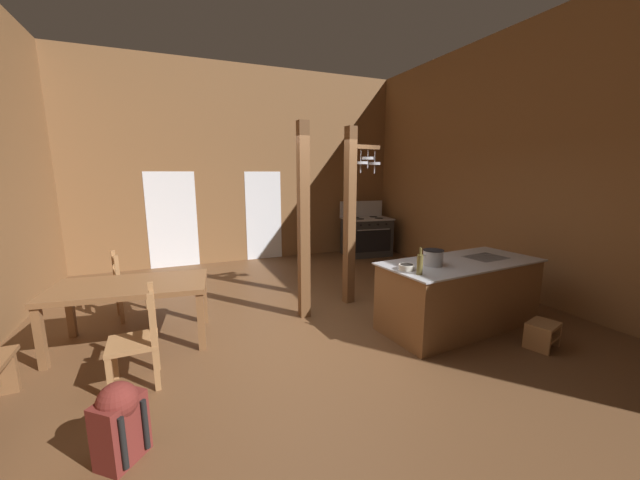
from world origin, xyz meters
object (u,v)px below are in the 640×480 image
object	(u,v)px
stockpot_on_counter	(433,257)
bottle_tall_on_counter	(420,264)
stove_range	(366,236)
backpack	(119,420)
step_stool	(542,333)
mixing_bowl_on_counter	(406,267)
dining_table	(131,291)
kitchen_island	(459,294)
ladderback_chair_near_window	(139,340)
ladderback_chair_by_post	(129,286)

from	to	relation	value
stockpot_on_counter	bottle_tall_on_counter	xyz separation A→B (m)	(-0.42, -0.27, 0.02)
stove_range	backpack	distance (m)	6.92
stove_range	step_stool	bearing A→B (deg)	-95.60
step_stool	mixing_bowl_on_counter	bearing A→B (deg)	150.90
stockpot_on_counter	stove_range	bearing A→B (deg)	70.66
dining_table	stockpot_on_counter	bearing A→B (deg)	-18.20
mixing_bowl_on_counter	stockpot_on_counter	bearing A→B (deg)	7.04
kitchen_island	stockpot_on_counter	bearing A→B (deg)	-178.06
bottle_tall_on_counter	step_stool	bearing A→B (deg)	-22.11
stove_range	bottle_tall_on_counter	size ratio (longest dim) A/B	4.28
kitchen_island	stove_range	distance (m)	4.23
stove_range	stockpot_on_counter	world-z (taller)	stove_range
kitchen_island	ladderback_chair_near_window	world-z (taller)	ladderback_chair_near_window
stove_range	stockpot_on_counter	bearing A→B (deg)	-109.34
step_stool	stockpot_on_counter	xyz separation A→B (m)	(-0.96, 0.83, 0.81)
kitchen_island	ladderback_chair_near_window	bearing A→B (deg)	177.54
kitchen_island	mixing_bowl_on_counter	size ratio (longest dim) A/B	12.25
backpack	ladderback_chair_by_post	bearing A→B (deg)	93.93
ladderback_chair_by_post	stockpot_on_counter	size ratio (longest dim) A/B	2.94
stove_range	ladderback_chair_by_post	bearing A→B (deg)	-157.56
kitchen_island	backpack	world-z (taller)	kitchen_island
step_stool	backpack	size ratio (longest dim) A/B	0.71
stockpot_on_counter	ladderback_chair_near_window	bearing A→B (deg)	176.91
step_stool	bottle_tall_on_counter	distance (m)	1.71
ladderback_chair_by_post	stockpot_on_counter	bearing A→B (deg)	-29.73
ladderback_chair_near_window	step_stool	bearing A→B (deg)	-13.25
ladderback_chair_by_post	mixing_bowl_on_counter	bearing A→B (deg)	-33.68
kitchen_island	bottle_tall_on_counter	xyz separation A→B (m)	(-0.90, -0.29, 0.57)
kitchen_island	step_stool	xyz separation A→B (m)	(0.48, -0.85, -0.27)
kitchen_island	backpack	bearing A→B (deg)	-167.85
ladderback_chair_near_window	bottle_tall_on_counter	size ratio (longest dim) A/B	3.08
ladderback_chair_by_post	stockpot_on_counter	world-z (taller)	stockpot_on_counter
kitchen_island	bottle_tall_on_counter	size ratio (longest dim) A/B	7.25
ladderback_chair_near_window	mixing_bowl_on_counter	xyz separation A→B (m)	(2.90, -0.23, 0.47)
ladderback_chair_by_post	mixing_bowl_on_counter	world-z (taller)	mixing_bowl_on_counter
stove_range	ladderback_chair_near_window	distance (m)	6.20
kitchen_island	bottle_tall_on_counter	bearing A→B (deg)	-162.26
kitchen_island	stove_range	bearing A→B (deg)	76.75
ladderback_chair_near_window	kitchen_island	bearing A→B (deg)	-2.46
ladderback_chair_by_post	bottle_tall_on_counter	world-z (taller)	bottle_tall_on_counter
ladderback_chair_by_post	bottle_tall_on_counter	bearing A→B (deg)	-36.18
ladderback_chair_by_post	backpack	size ratio (longest dim) A/B	1.59
stove_range	ladderback_chair_near_window	bearing A→B (deg)	-140.43
ladderback_chair_near_window	backpack	bearing A→B (deg)	-93.51
stockpot_on_counter	bottle_tall_on_counter	bearing A→B (deg)	-146.96
backpack	stockpot_on_counter	xyz separation A→B (m)	(3.39, 0.82, 0.68)
stove_range	ladderback_chair_near_window	size ratio (longest dim) A/B	1.39
ladderback_chair_by_post	backpack	bearing A→B (deg)	-86.07
step_stool	stockpot_on_counter	world-z (taller)	stockpot_on_counter
ladderback_chair_by_post	mixing_bowl_on_counter	size ratio (longest dim) A/B	5.20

